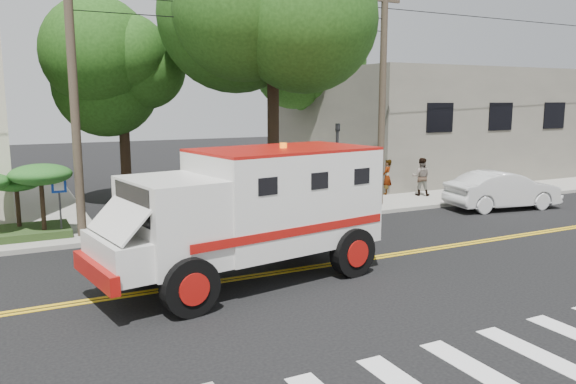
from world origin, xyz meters
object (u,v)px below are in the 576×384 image
pedestrian_a (387,177)px  pedestrian_b (421,177)px  armored_truck (253,207)px  parked_sedan (503,190)px

pedestrian_a → pedestrian_b: pedestrian_b is taller
armored_truck → pedestrian_b: armored_truck is taller
armored_truck → pedestrian_b: (11.49, 7.32, -0.85)m
armored_truck → pedestrian_a: 13.22m
parked_sedan → pedestrian_b: bearing=31.5°
armored_truck → pedestrian_b: size_ratio=4.36×
pedestrian_a → pedestrian_b: 1.54m
armored_truck → parked_sedan: bearing=7.2°
armored_truck → pedestrian_a: armored_truck is taller
parked_sedan → pedestrian_b: pedestrian_b is taller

